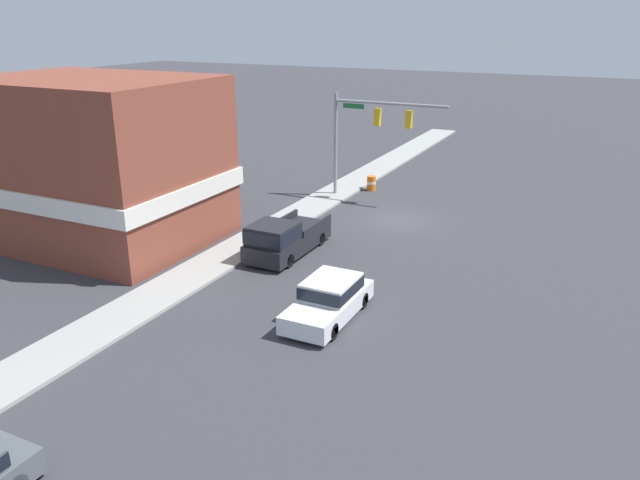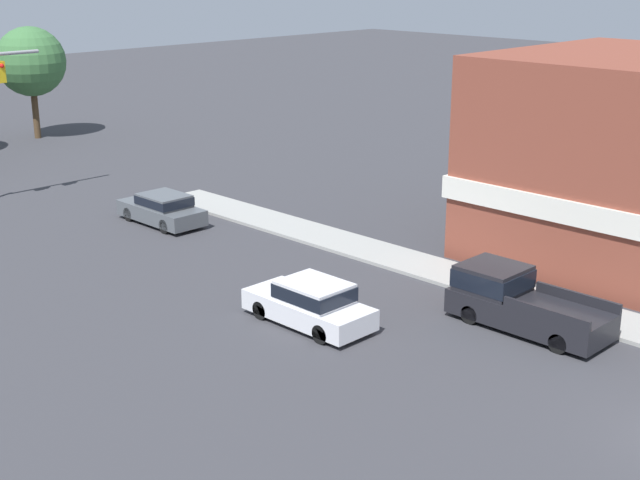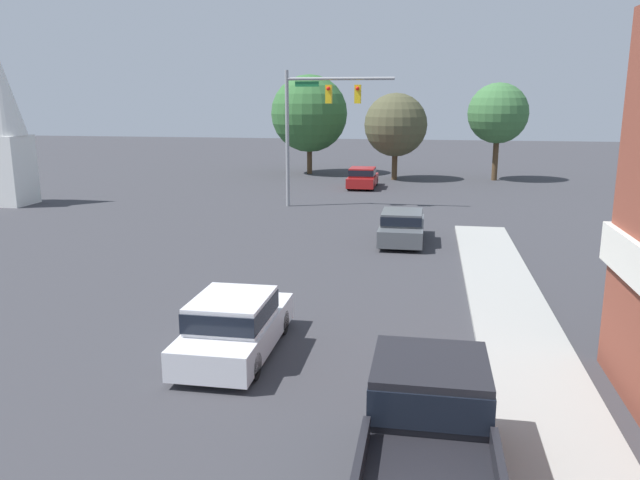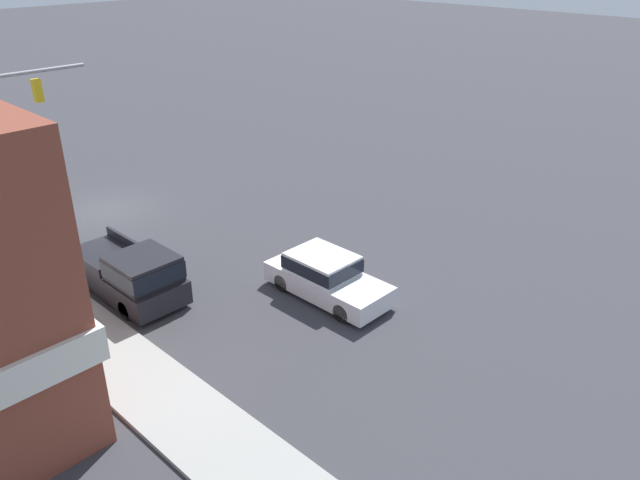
# 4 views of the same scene
# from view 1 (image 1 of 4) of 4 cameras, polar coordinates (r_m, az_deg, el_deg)

# --- Properties ---
(ground_plane) EXTENTS (200.00, 200.00, 0.00)m
(ground_plane) POSITION_cam_1_polar(r_m,az_deg,el_deg) (36.40, 7.26, 1.81)
(ground_plane) COLOR #38383D
(sidewalk_curb) EXTENTS (2.40, 60.00, 0.14)m
(sidewalk_curb) POSITION_cam_1_polar(r_m,az_deg,el_deg) (38.49, -0.77, 3.08)
(sidewalk_curb) COLOR #9E9E99
(sidewalk_curb) RESTS_ON ground
(near_signal_assembly) EXTENTS (7.34, 0.49, 6.66)m
(near_signal_assembly) POSITION_cam_1_polar(r_m,az_deg,el_deg) (39.35, 4.54, 10.50)
(near_signal_assembly) COLOR gray
(near_signal_assembly) RESTS_ON ground
(car_lead) EXTENTS (1.95, 4.73, 1.58)m
(car_lead) POSITION_cam_1_polar(r_m,az_deg,el_deg) (24.36, 0.86, -5.34)
(car_lead) COLOR black
(car_lead) RESTS_ON ground
(pickup_truck_parked) EXTENTS (2.11, 5.48, 1.92)m
(pickup_truck_parked) POSITION_cam_1_polar(r_m,az_deg,el_deg) (30.46, -3.41, 0.17)
(pickup_truck_parked) COLOR black
(pickup_truck_parked) RESTS_ON ground
(construction_barrel) EXTENTS (0.61, 0.61, 0.98)m
(construction_barrel) POSITION_cam_1_polar(r_m,az_deg,el_deg) (42.41, 4.71, 5.20)
(construction_barrel) COLOR orange
(construction_barrel) RESTS_ON ground
(corner_brick_building) EXTENTS (11.91, 9.07, 8.33)m
(corner_brick_building) POSITION_cam_1_polar(r_m,az_deg,el_deg) (34.25, -19.78, 6.67)
(corner_brick_building) COLOR brown
(corner_brick_building) RESTS_ON ground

